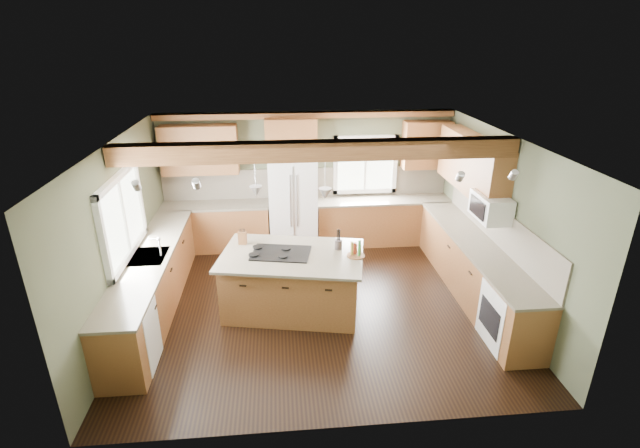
{
  "coord_description": "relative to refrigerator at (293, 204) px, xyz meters",
  "views": [
    {
      "loc": [
        -0.56,
        -6.25,
        3.97
      ],
      "look_at": [
        0.05,
        0.3,
        1.23
      ],
      "focal_mm": 26.0,
      "sensor_mm": 36.0,
      "label": 1
    }
  ],
  "objects": [
    {
      "name": "pendant_right",
      "position": [
        0.38,
        -2.3,
        0.98
      ],
      "size": [
        0.18,
        0.18,
        0.16
      ],
      "primitive_type": "cone",
      "rotation": [
        3.14,
        0.0,
        0.0
      ],
      "color": "#B2B2B7",
      "rests_on": "ceiling"
    },
    {
      "name": "soffit_trim",
      "position": [
        0.3,
        0.28,
        1.64
      ],
      "size": [
        5.55,
        0.2,
        0.1
      ],
      "primitive_type": "cube",
      "color": "#4F2B16",
      "rests_on": "ceiling"
    },
    {
      "name": "wall_right",
      "position": [
        3.1,
        -2.12,
        0.4
      ],
      "size": [
        0.0,
        5.0,
        5.0
      ],
      "primitive_type": "plane",
      "rotation": [
        1.57,
        0.0,
        -1.57
      ],
      "color": "#4E533B",
      "rests_on": "ground"
    },
    {
      "name": "utensil_crock",
      "position": [
        0.61,
        -2.09,
        0.09
      ],
      "size": [
        0.12,
        0.12,
        0.15
      ],
      "primitive_type": "cylinder",
      "rotation": [
        0.0,
        0.0,
        -0.12
      ],
      "color": "#433D36",
      "rests_on": "island_top"
    },
    {
      "name": "upper_cab_over_fridge",
      "position": [
        -0.0,
        0.21,
        1.25
      ],
      "size": [
        0.96,
        0.35,
        0.7
      ],
      "primitive_type": "cube",
      "color": "brown",
      "rests_on": "wall_back"
    },
    {
      "name": "base_cab_left",
      "position": [
        -2.2,
        -2.07,
        -0.46
      ],
      "size": [
        0.6,
        3.7,
        0.88
      ],
      "primitive_type": "cube",
      "color": "brown",
      "rests_on": "floor"
    },
    {
      "name": "base_cab_back_left",
      "position": [
        -1.49,
        0.08,
        -0.46
      ],
      "size": [
        2.02,
        0.6,
        0.88
      ],
      "primitive_type": "cube",
      "color": "brown",
      "rests_on": "floor"
    },
    {
      "name": "counter_right",
      "position": [
        2.8,
        -2.07,
        0.0
      ],
      "size": [
        0.64,
        3.74,
        0.04
      ],
      "primitive_type": "cube",
      "color": "#4F483A",
      "rests_on": "base_cab_right"
    },
    {
      "name": "cooktop",
      "position": [
        -0.26,
        -2.17,
        0.03
      ],
      "size": [
        0.94,
        0.72,
        0.02
      ],
      "primitive_type": "cube",
      "rotation": [
        0.0,
        0.0,
        -0.19
      ],
      "color": "black",
      "rests_on": "island_top"
    },
    {
      "name": "sink",
      "position": [
        -2.2,
        -2.07,
        0.01
      ],
      "size": [
        0.5,
        0.65,
        0.03
      ],
      "primitive_type": "cube",
      "color": "#262628",
      "rests_on": "counter_left"
    },
    {
      "name": "backsplash_right",
      "position": [
        3.08,
        -2.07,
        0.31
      ],
      "size": [
        0.03,
        3.7,
        0.58
      ],
      "primitive_type": "cube",
      "color": "brown",
      "rests_on": "wall_right"
    },
    {
      "name": "counter_back_left",
      "position": [
        -1.49,
        0.08,
        0.0
      ],
      "size": [
        2.06,
        0.64,
        0.04
      ],
      "primitive_type": "cube",
      "color": "#4F483A",
      "rests_on": "base_cab_back_left"
    },
    {
      "name": "base_cab_back_right",
      "position": [
        1.79,
        0.08,
        -0.46
      ],
      "size": [
        2.62,
        0.6,
        0.88
      ],
      "primitive_type": "cube",
      "color": "brown",
      "rests_on": "floor"
    },
    {
      "name": "knife_block",
      "position": [
        -0.84,
        -1.77,
        0.12
      ],
      "size": [
        0.14,
        0.11,
        0.2
      ],
      "primitive_type": "cube",
      "rotation": [
        0.0,
        0.0,
        -0.16
      ],
      "color": "#58331A",
      "rests_on": "island_top"
    },
    {
      "name": "floor",
      "position": [
        0.3,
        -2.12,
        -0.9
      ],
      "size": [
        5.6,
        5.6,
        0.0
      ],
      "primitive_type": "plane",
      "color": "black",
      "rests_on": "ground"
    },
    {
      "name": "pendant_left",
      "position": [
        -0.58,
        -2.11,
        0.98
      ],
      "size": [
        0.18,
        0.18,
        0.16
      ],
      "primitive_type": "cone",
      "rotation": [
        3.14,
        0.0,
        0.0
      ],
      "color": "#B2B2B7",
      "rests_on": "ceiling"
    },
    {
      "name": "island_top",
      "position": [
        -0.1,
        -2.2,
        0.0
      ],
      "size": [
        2.31,
        1.7,
        0.04
      ],
      "primitive_type": "cube",
      "rotation": [
        0.0,
        0.0,
        -0.19
      ],
      "color": "#4F483A",
      "rests_on": "island"
    },
    {
      "name": "upper_cab_right",
      "position": [
        2.92,
        -1.22,
        1.05
      ],
      "size": [
        0.35,
        2.2,
        0.9
      ],
      "primitive_type": "cube",
      "color": "brown",
      "rests_on": "wall_right"
    },
    {
      "name": "backsplash_back",
      "position": [
        0.3,
        0.36,
        0.31
      ],
      "size": [
        5.58,
        0.03,
        0.58
      ],
      "primitive_type": "cube",
      "color": "brown",
      "rests_on": "wall_back"
    },
    {
      "name": "counter_back_right",
      "position": [
        1.79,
        0.08,
        0.0
      ],
      "size": [
        2.66,
        0.64,
        0.04
      ],
      "primitive_type": "cube",
      "color": "#4F483A",
      "rests_on": "base_cab_back_right"
    },
    {
      "name": "faucet",
      "position": [
        -2.02,
        -2.07,
        0.15
      ],
      "size": [
        0.02,
        0.02,
        0.28
      ],
      "primitive_type": "cylinder",
      "color": "#B2B2B7",
      "rests_on": "sink"
    },
    {
      "name": "dishwasher",
      "position": [
        -2.19,
        -3.37,
        -0.47
      ],
      "size": [
        0.6,
        0.6,
        0.84
      ],
      "primitive_type": "cube",
      "color": "white",
      "rests_on": "floor"
    },
    {
      "name": "counter_left",
      "position": [
        -2.2,
        -2.07,
        0.0
      ],
      "size": [
        0.64,
        3.74,
        0.04
      ],
      "primitive_type": "cube",
      "color": "#4F483A",
      "rests_on": "base_cab_left"
    },
    {
      "name": "base_cab_right",
      "position": [
        2.8,
        -2.07,
        -0.46
      ],
      "size": [
        0.6,
        3.7,
        0.88
      ],
      "primitive_type": "cube",
      "color": "brown",
      "rests_on": "floor"
    },
    {
      "name": "refrigerator",
      "position": [
        0.0,
        0.0,
        0.0
      ],
      "size": [
        0.9,
        0.74,
        1.8
      ],
      "primitive_type": "cube",
      "color": "silver",
      "rests_on": "floor"
    },
    {
      "name": "upper_cab_back_left",
      "position": [
        -1.69,
        0.21,
        1.05
      ],
      "size": [
        1.4,
        0.35,
        0.9
      ],
      "primitive_type": "cube",
      "color": "brown",
      "rests_on": "wall_back"
    },
    {
      "name": "window_back",
      "position": [
        1.45,
        0.36,
        0.65
      ],
      "size": [
        1.1,
        0.04,
        1.0
      ],
      "primitive_type": "cube",
      "color": "white",
      "rests_on": "wall_back"
    },
    {
      "name": "upper_cab_back_corner",
      "position": [
        2.6,
        0.21,
        1.05
      ],
      "size": [
        0.9,
        0.35,
        0.9
      ],
      "primitive_type": "cube",
      "color": "brown",
      "rests_on": "wall_back"
    },
    {
      "name": "window_left",
      "position": [
        -2.48,
        -2.07,
        0.65
      ],
      "size": [
        0.04,
        1.6,
        1.05
      ],
      "primitive_type": "cube",
      "color": "white",
      "rests_on": "wall_left"
    },
    {
      "name": "wall_left",
      "position": [
        -2.5,
        -2.12,
        0.4
      ],
      "size": [
        0.0,
        5.0,
        5.0
      ],
      "primitive_type": "plane",
      "rotation": [
        1.57,
        0.0,
        1.57
      ],
      "color": "#4E533B",
      "rests_on": "ground"
    },
    {
      "name": "ceiling_beam",
      "position": [
        0.3,
        -2.2,
        1.57
      ],
      "size": [
        5.55,
        0.26,
        0.26
      ],
      "primitive_type": "cube",
      "color": "#4F2B16",
      "rests_on": "ceiling"
    },
    {
      "name": "island",
      "position": [
        -0.1,
        -2.2,
        -0.46
      ],
      "size": [
        2.15,
        1.55,
        0.88
      ],
      "primitive_type": "cube",
      "rotation": [
        0.0,
        0.0,
        -0.19
      ],
      "color": "brown",
      "rests_on": "floor"
    },
    {
      "name": "oven",
      "position": [
        2.79,
        -3.37,
        -0.47
      ],
      "size": [
        0.6,
        0.72,
        0.84
      ],
      "primitive_type": "cube",
      "color": "white",
      "rests_on": "floor"
    },
    {
      "name": "bottle_tray",
      "position": [
        0.83,
        -2.35,
        0.14
      ],
      "size": [
        0.36,
        0.36,
        0.24
      ],
      "primitive_type": null,
      "rotation": [
        0.0,
        0.0,
        -0.53
      ],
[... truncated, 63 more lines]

